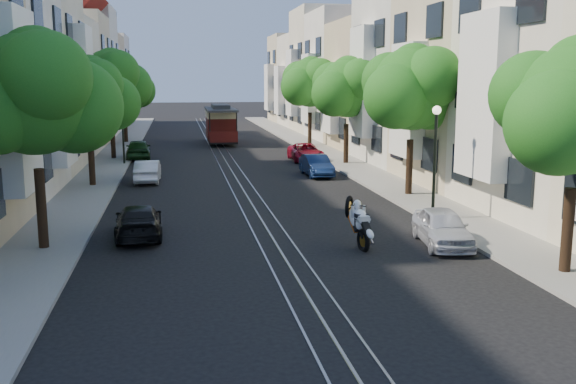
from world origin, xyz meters
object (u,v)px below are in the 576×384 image
parked_car_e_near (442,227)px  tree_e_b (413,91)px  sportbike_rider (358,220)px  parked_car_w_near (139,221)px  tree_w_a (36,96)px  tree_e_d (311,84)px  parked_car_w_mid (148,171)px  lamp_west (122,119)px  tree_w_d (125,87)px  lamp_east (435,145)px  tree_w_b (89,97)px  tree_w_c (111,81)px  parked_car_e_far (306,152)px  parked_car_e_mid (316,165)px  parked_car_w_far (138,149)px  cable_car (221,122)px  tree_e_c (348,89)px

parked_car_e_near → tree_e_b: bearing=84.1°
sportbike_rider → parked_car_w_near: sportbike_rider is taller
tree_w_a → parked_car_w_near: tree_w_a is taller
tree_e_d → parked_car_w_mid: (-11.85, -15.81, -4.30)m
tree_e_d → lamp_west: tree_e_d is taller
tree_w_d → lamp_east: size_ratio=1.57×
tree_e_b → tree_w_b: (-14.40, 5.00, -0.34)m
tree_e_b → parked_car_e_near: bearing=-103.8°
tree_e_d → parked_car_e_near: bearing=-93.9°
tree_e_d → tree_w_c: tree_w_c is taller
tree_w_a → sportbike_rider: 10.44m
parked_car_e_far → tree_w_c: bearing=167.5°
parked_car_e_mid → parked_car_w_far: (-10.00, 9.18, 0.08)m
lamp_west → cable_car: bearing=61.9°
tree_e_d → tree_w_a: size_ratio=1.02×
tree_w_c → lamp_west: size_ratio=1.71×
parked_car_e_near → parked_car_w_far: bearing=121.8°
tree_e_d → parked_car_e_far: size_ratio=1.68×
sportbike_rider → parked_car_w_mid: bearing=107.9°
tree_e_b → tree_w_b: size_ratio=1.07×
tree_w_b → tree_w_d: tree_w_d is taller
tree_e_d → parked_car_e_far: tree_e_d is taller
tree_w_d → lamp_east: 34.73m
cable_car → parked_car_e_near: cable_car is taller
lamp_west → sportbike_rider: (8.78, -21.21, -1.98)m
tree_w_d → lamp_east: (13.44, -31.98, -1.75)m
cable_car → tree_e_b: bearing=-74.8°
tree_w_a → parked_car_w_mid: tree_w_a is taller
parked_car_e_far → parked_car_w_mid: same height
tree_w_a → parked_car_w_far: size_ratio=1.72×
tree_e_b → lamp_east: (-0.96, -4.98, -1.89)m
tree_w_b → parked_car_w_mid: bearing=25.1°
parked_car_w_near → parked_car_e_far: bearing=-119.2°
lamp_west → parked_car_e_near: (11.49, -21.45, -2.25)m
tree_w_d → parked_car_w_near: size_ratio=1.74×
parked_car_e_near → parked_car_e_far: 21.63m
lamp_west → parked_car_e_mid: size_ratio=1.19×
tree_e_d → parked_car_e_mid: (-2.86, -15.26, -4.29)m
cable_car → parked_car_w_far: bearing=-121.4°
sportbike_rider → parked_car_e_near: (2.71, -0.24, -0.27)m
cable_car → parked_car_e_near: (4.69, -34.16, -1.12)m
tree_w_c → lamp_west: tree_w_c is taller
lamp_east → parked_car_w_far: (-11.90, 20.89, -2.18)m
tree_e_c → cable_car: (-6.76, 14.73, -2.88)m
sportbike_rider → parked_car_w_far: bearing=100.2°
tree_e_b → lamp_west: bearing=136.2°
sportbike_rider → cable_car: cable_car is taller
tree_w_d → tree_w_b: bearing=-90.0°
tree_e_c → tree_e_b: bearing=-90.0°
lamp_west → parked_car_w_mid: 7.40m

